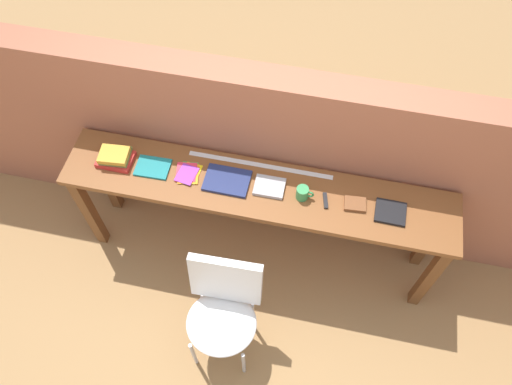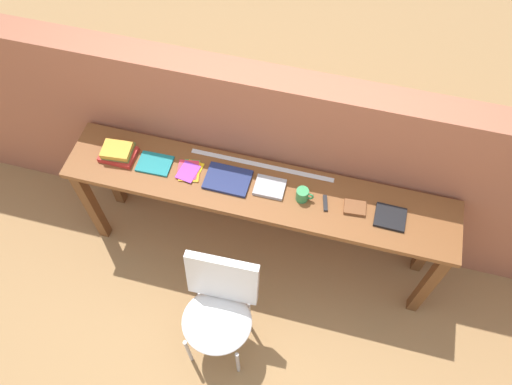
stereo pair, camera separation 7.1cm
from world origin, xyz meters
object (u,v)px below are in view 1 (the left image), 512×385
book_repair_rightmost (390,212)px  book_stack_leftmost (115,157)px  pamphlet_pile_colourful (188,173)px  magazine_cycling (153,167)px  book_open_centre (227,181)px  mug (303,193)px  leather_journal_brown (355,204)px  chair_white_moulded (223,308)px  multitool_folded (325,201)px

book_repair_rightmost → book_stack_leftmost: bearing=-179.8°
book_stack_leftmost → pamphlet_pile_colourful: size_ratio=1.19×
magazine_cycling → book_open_centre: book_open_centre is taller
mug → book_repair_rightmost: mug is taller
pamphlet_pile_colourful → leather_journal_brown: leather_journal_brown is taller
book_open_centre → leather_journal_brown: (0.80, -0.01, 0.00)m
chair_white_moulded → mug: bearing=62.3°
book_stack_leftmost → magazine_cycling: 0.25m
book_open_centre → book_stack_leftmost: bearing=180.0°
mug → book_repair_rightmost: 0.54m
chair_white_moulded → magazine_cycling: magazine_cycling is taller
chair_white_moulded → mug: (0.35, 0.67, 0.40)m
book_stack_leftmost → pamphlet_pile_colourful: 0.48m
magazine_cycling → pamphlet_pile_colourful: size_ratio=1.13×
book_stack_leftmost → leather_journal_brown: size_ratio=1.74×
leather_journal_brown → book_repair_rightmost: size_ratio=0.71×
magazine_cycling → pamphlet_pile_colourful: (0.23, 0.00, -0.00)m
book_stack_leftmost → book_repair_rightmost: size_ratio=1.23×
magazine_cycling → leather_journal_brown: size_ratio=1.65×
chair_white_moulded → magazine_cycling: size_ratio=4.15×
book_open_centre → book_repair_rightmost: 1.02m
chair_white_moulded → book_stack_leftmost: book_stack_leftmost is taller
multitool_folded → book_repair_rightmost: book_repair_rightmost is taller
magazine_cycling → multitool_folded: size_ratio=1.95×
pamphlet_pile_colourful → book_open_centre: (0.25, -0.00, 0.00)m
pamphlet_pile_colourful → mug: 0.74m
magazine_cycling → leather_journal_brown: bearing=-1.8°
mug → leather_journal_brown: bearing=1.7°
pamphlet_pile_colourful → chair_white_moulded: bearing=-61.3°
magazine_cycling → book_open_centre: bearing=-1.7°
leather_journal_brown → book_stack_leftmost: bearing=175.0°
mug → multitool_folded: (0.14, -0.00, -0.04)m
magazine_cycling → mug: bearing=-2.5°
book_stack_leftmost → book_open_centre: size_ratio=0.80×
book_stack_leftmost → leather_journal_brown: (1.54, -0.01, -0.03)m
pamphlet_pile_colourful → book_repair_rightmost: 1.27m
book_stack_leftmost → book_repair_rightmost: bearing=-0.7°
book_stack_leftmost → mug: 1.22m
multitool_folded → leather_journal_brown: size_ratio=0.85×
chair_white_moulded → multitool_folded: 0.91m
leather_journal_brown → book_repair_rightmost: (0.21, -0.01, -0.00)m
magazine_cycling → multitool_folded: bearing=-2.4°
book_stack_leftmost → multitool_folded: bearing=-0.9°
pamphlet_pile_colourful → book_open_centre: bearing=-0.9°
chair_white_moulded → book_repair_rightmost: book_repair_rightmost is taller
leather_journal_brown → book_repair_rightmost: leather_journal_brown is taller
chair_white_moulded → magazine_cycling: 0.99m
book_open_centre → magazine_cycling: bearing=-179.7°
book_open_centre → multitool_folded: (0.62, -0.02, -0.00)m
chair_white_moulded → pamphlet_pile_colourful: bearing=118.7°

